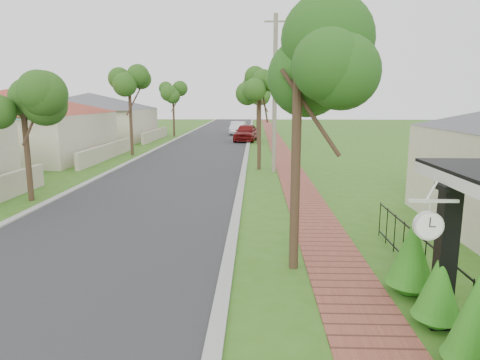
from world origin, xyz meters
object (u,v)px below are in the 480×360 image
(utility_pole, at_px, (275,94))
(station_clock, at_px, (428,224))
(porch_post, at_px, (445,264))
(parked_car_red, at_px, (246,133))
(near_tree, at_px, (298,63))
(parked_car_white, at_px, (238,128))

(utility_pole, height_order, station_clock, utility_pole)
(porch_post, bearing_deg, parked_car_red, 96.99)
(parked_car_red, relative_size, near_tree, 0.82)
(porch_post, xyz_separation_m, utility_pole, (-2.25, 16.09, 3.07))
(parked_car_red, bearing_deg, utility_pole, -76.32)
(parked_car_white, distance_m, station_clock, 42.64)
(porch_post, xyz_separation_m, parked_car_red, (-4.15, 33.86, -0.30))
(porch_post, relative_size, utility_pole, 0.30)
(porch_post, distance_m, near_tree, 4.94)
(parked_car_red, xyz_separation_m, parked_car_white, (-1.13, 8.10, -0.09))
(parked_car_red, bearing_deg, porch_post, -75.44)
(parked_car_white, bearing_deg, utility_pole, -79.70)
(parked_car_red, xyz_separation_m, utility_pole, (1.90, -17.76, 3.37))
(near_tree, bearing_deg, porch_post, -46.77)
(porch_post, height_order, parked_car_white, porch_post)
(parked_car_white, bearing_deg, station_clock, -79.94)
(utility_pole, xyz_separation_m, station_clock, (1.75, -16.49, -2.24))
(near_tree, distance_m, station_clock, 4.39)
(parked_car_red, height_order, parked_car_white, parked_car_red)
(porch_post, height_order, utility_pole, utility_pole)
(station_clock, bearing_deg, parked_car_red, 96.09)
(parked_car_red, relative_size, station_clock, 6.12)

